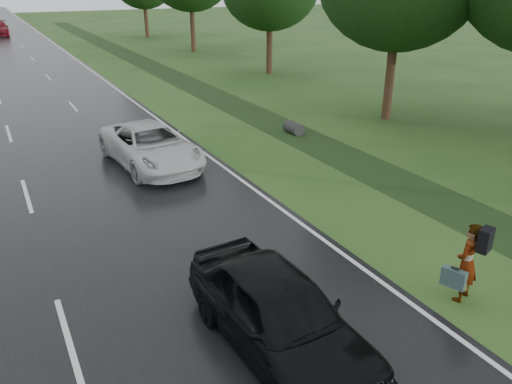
{
  "coord_description": "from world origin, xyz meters",
  "views": [
    {
      "loc": [
        -0.47,
        -8.58,
        6.54
      ],
      "look_at": [
        5.31,
        2.15,
        1.3
      ],
      "focal_mm": 35.0,
      "sensor_mm": 36.0,
      "label": 1
    }
  ],
  "objects": [
    {
      "name": "ground",
      "position": [
        0.0,
        0.0,
        0.0
      ],
      "size": [
        220.0,
        220.0,
        0.0
      ],
      "primitive_type": "plane",
      "color": "#23491A",
      "rests_on": "ground"
    },
    {
      "name": "pedestrian",
      "position": [
        7.89,
        -2.63,
        0.95
      ],
      "size": [
        0.96,
        0.74,
        1.84
      ],
      "rotation": [
        0.0,
        0.0,
        3.48
      ],
      "color": "#A5998C",
      "rests_on": "ground"
    },
    {
      "name": "dark_sedan",
      "position": [
        3.5,
        -2.12,
        0.85
      ],
      "size": [
        2.12,
        4.85,
        1.63
      ],
      "primitive_type": "imported",
      "rotation": [
        0.0,
        0.0,
        0.04
      ],
      "color": "black",
      "rests_on": "road"
    },
    {
      "name": "edge_stripe_east",
      "position": [
        6.75,
        45.0,
        0.04
      ],
      "size": [
        0.12,
        180.0,
        0.01
      ],
      "primitive_type": "cube",
      "color": "silver",
      "rests_on": "road"
    },
    {
      "name": "white_pickup",
      "position": [
        4.48,
        8.89,
        0.8
      ],
      "size": [
        2.96,
        5.63,
        1.51
      ],
      "primitive_type": "imported",
      "rotation": [
        0.0,
        0.0,
        0.08
      ],
      "color": "silver",
      "rests_on": "road"
    },
    {
      "name": "drainage_ditch",
      "position": [
        11.5,
        18.71,
        0.04
      ],
      "size": [
        2.2,
        120.0,
        0.56
      ],
      "color": "black",
      "rests_on": "ground"
    }
  ]
}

